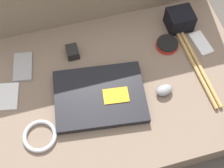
{
  "coord_description": "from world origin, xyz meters",
  "views": [
    {
      "loc": [
        -0.14,
        -0.53,
        1.13
      ],
      "look_at": [
        0.0,
        0.0,
        0.13
      ],
      "focal_mm": 50.0,
      "sensor_mm": 36.0,
      "label": 1
    }
  ],
  "objects": [
    {
      "name": "phone_black",
      "position": [
        -0.31,
        0.17,
        0.12
      ],
      "size": [
        0.09,
        0.13,
        0.01
      ],
      "rotation": [
        0.0,
        0.0,
        -0.16
      ],
      "color": "#99999E",
      "rests_on": "couch_seat"
    },
    {
      "name": "laptop",
      "position": [
        -0.05,
        -0.03,
        0.13
      ],
      "size": [
        0.35,
        0.28,
        0.03
      ],
      "rotation": [
        0.0,
        0.0,
        -0.13
      ],
      "color": "black",
      "rests_on": "couch_seat"
    },
    {
      "name": "cable_coil",
      "position": [
        -0.29,
        -0.12,
        0.12
      ],
      "size": [
        0.12,
        0.12,
        0.01
      ],
      "color": "#B2B2B7",
      "rests_on": "couch_seat"
    },
    {
      "name": "drumstick_pair",
      "position": [
        0.34,
        0.01,
        0.12
      ],
      "size": [
        0.05,
        0.39,
        0.01
      ],
      "rotation": [
        0.0,
        0.0,
        0.04
      ],
      "color": "tan",
      "rests_on": "couch_seat"
    },
    {
      "name": "phone_small",
      "position": [
        -0.38,
        0.06,
        0.12
      ],
      "size": [
        0.09,
        0.12,
        0.01
      ],
      "rotation": [
        0.0,
        0.0,
        -0.19
      ],
      "color": "silver",
      "rests_on": "couch_seat"
    },
    {
      "name": "computer_mouse",
      "position": [
        0.18,
        -0.07,
        0.13
      ],
      "size": [
        0.07,
        0.05,
        0.03
      ],
      "rotation": [
        0.0,
        0.0,
        0.15
      ],
      "color": "gray",
      "rests_on": "couch_seat"
    },
    {
      "name": "camera_pouch",
      "position": [
        0.34,
        0.2,
        0.15
      ],
      "size": [
        0.1,
        0.09,
        0.08
      ],
      "color": "black",
      "rests_on": "couch_seat"
    },
    {
      "name": "charger_brick",
      "position": [
        -0.11,
        0.18,
        0.13
      ],
      "size": [
        0.05,
        0.06,
        0.04
      ],
      "color": "black",
      "rests_on": "couch_seat"
    },
    {
      "name": "ground_plane",
      "position": [
        0.0,
        0.0,
        0.0
      ],
      "size": [
        8.0,
        8.0,
        0.0
      ],
      "primitive_type": "plane",
      "color": "#4C4742"
    },
    {
      "name": "speaker_puck",
      "position": [
        0.26,
        0.12,
        0.13
      ],
      "size": [
        0.09,
        0.09,
        0.02
      ],
      "color": "red",
      "rests_on": "couch_seat"
    },
    {
      "name": "couch_seat",
      "position": [
        0.0,
        0.0,
        0.06
      ],
      "size": [
        1.04,
        0.66,
        0.11
      ],
      "color": "#7A6656",
      "rests_on": "ground_plane"
    },
    {
      "name": "phone_silver",
      "position": [
        0.4,
        0.09,
        0.12
      ],
      "size": [
        0.07,
        0.12,
        0.01
      ],
      "rotation": [
        0.0,
        0.0,
        0.12
      ],
      "color": "silver",
      "rests_on": "couch_seat"
    }
  ]
}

